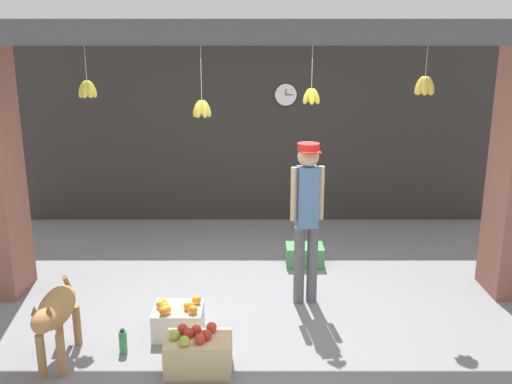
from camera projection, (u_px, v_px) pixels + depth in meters
The scene contains 10 objects.
ground_plane at pixel (256, 302), 5.99m from camera, with size 60.00×60.00×0.00m, color slate.
shop_back_wall at pixel (256, 126), 8.41m from camera, with size 7.05×0.12×2.86m, color #2D2B28.
storefront_awning at pixel (256, 36), 5.41m from camera, with size 5.15×0.28×0.94m.
dog at pixel (56, 312), 4.76m from camera, with size 0.30×0.97×0.69m.
shopkeeper at pixel (307, 210), 5.75m from camera, with size 0.34×0.29×1.69m.
fruit_crate_oranges at pixel (178, 319), 5.30m from camera, with size 0.45×0.39×0.35m.
fruit_crate_apples at pixel (198, 352), 4.73m from camera, with size 0.55×0.35×0.37m.
produce_box_green at pixel (305, 255), 6.95m from camera, with size 0.45×0.34×0.25m, color #42844C.
water_bottle at pixel (123, 342), 5.00m from camera, with size 0.07×0.07×0.23m.
wall_clock at pixel (286, 95), 8.22m from camera, with size 0.33×0.03×0.33m.
Camera 1 is at (0.00, -5.49, 2.68)m, focal length 40.00 mm.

